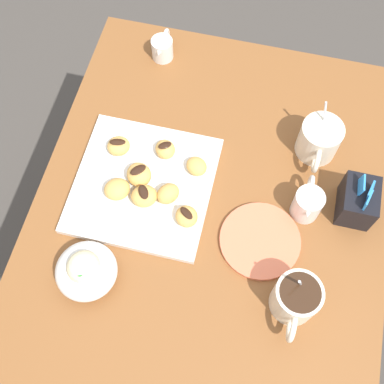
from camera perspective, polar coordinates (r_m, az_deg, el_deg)
name	(u,v)px	position (r m, az deg, el deg)	size (l,w,h in m)	color
ground_plane	(205,286)	(1.75, 1.47, -10.88)	(8.00, 8.00, 0.00)	#423D38
dining_table	(210,227)	(1.19, 2.13, -4.03)	(0.90, 0.75, 0.74)	brown
pastry_plate_square	(144,183)	(1.06, -5.58, 1.07)	(0.29, 0.29, 0.02)	silver
coffee_mug_cream_left	(319,139)	(1.10, 14.55, 5.93)	(0.13, 0.09, 0.13)	silver
coffee_mug_cream_right	(296,299)	(0.95, 11.95, -12.04)	(0.13, 0.09, 0.14)	silver
cream_pitcher_white	(308,203)	(1.03, 13.27, -1.24)	(0.10, 0.06, 0.07)	silver
sugar_caddy	(358,201)	(1.06, 18.66, -1.00)	(0.09, 0.07, 0.11)	black
ice_cream_bowl	(86,270)	(0.98, -12.21, -8.85)	(0.12, 0.12, 0.09)	silver
chocolate_sauce_pitcher	(162,47)	(1.24, -3.46, 16.40)	(0.09, 0.05, 0.06)	silver
saucer_coral_left	(260,241)	(1.02, 7.90, -5.60)	(0.17, 0.17, 0.01)	#E5704C
beignet_0	(165,149)	(1.07, -3.13, 4.97)	(0.04, 0.05, 0.03)	#DBA351
chocolate_drizzle_0	(165,145)	(1.06, -3.17, 5.43)	(0.03, 0.02, 0.01)	black
beignet_1	(144,196)	(1.02, -5.56, -0.47)	(0.05, 0.05, 0.04)	#DBA351
chocolate_drizzle_1	(143,192)	(1.00, -5.67, 0.01)	(0.03, 0.02, 0.01)	black
beignet_2	(119,146)	(1.09, -8.52, 5.30)	(0.05, 0.05, 0.03)	#DBA351
chocolate_drizzle_2	(117,142)	(1.07, -8.64, 5.76)	(0.03, 0.02, 0.01)	black
beignet_3	(117,189)	(1.04, -8.69, 0.32)	(0.05, 0.06, 0.04)	#DBA351
beignet_4	(139,175)	(1.04, -6.17, 2.02)	(0.05, 0.06, 0.04)	#DBA351
chocolate_drizzle_4	(138,170)	(1.02, -6.28, 2.57)	(0.04, 0.02, 0.01)	black
beignet_5	(197,166)	(1.05, 0.53, 3.01)	(0.04, 0.05, 0.03)	#DBA351
beignet_6	(168,194)	(1.02, -2.79, -0.19)	(0.04, 0.05, 0.04)	#DBA351
beignet_7	(187,216)	(1.00, -0.64, -2.85)	(0.05, 0.05, 0.03)	#DBA351
chocolate_drizzle_7	(186,213)	(0.99, -0.65, -2.46)	(0.03, 0.02, 0.01)	black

